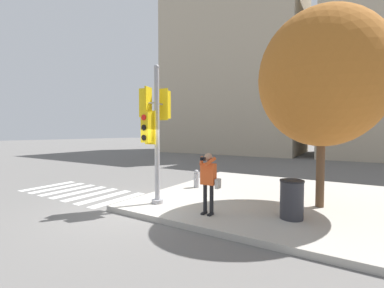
# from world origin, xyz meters

# --- Properties ---
(ground_plane) EXTENTS (160.00, 160.00, 0.00)m
(ground_plane) POSITION_xyz_m (0.00, 0.00, 0.00)
(ground_plane) COLOR slate
(sidewalk_corner) EXTENTS (8.00, 8.00, 0.16)m
(sidewalk_corner) POSITION_xyz_m (3.50, 3.50, 0.08)
(sidewalk_corner) COLOR #ADA89E
(sidewalk_corner) RESTS_ON ground_plane
(crosswalk_stripes) EXTENTS (4.84, 2.39, 0.01)m
(crosswalk_stripes) POSITION_xyz_m (-3.44, 0.61, 0.00)
(crosswalk_stripes) COLOR silver
(crosswalk_stripes) RESTS_ON ground_plane
(traffic_signal_pole) EXTENTS (0.79, 1.17, 4.37)m
(traffic_signal_pole) POSITION_xyz_m (0.52, 0.55, 2.75)
(traffic_signal_pole) COLOR #939399
(traffic_signal_pole) RESTS_ON sidewalk_corner
(person_photographer) EXTENTS (0.58, 0.54, 1.69)m
(person_photographer) POSITION_xyz_m (2.53, 0.44, 1.17)
(person_photographer) COLOR black
(person_photographer) RESTS_ON sidewalk_corner
(street_tree) EXTENTS (3.69, 3.69, 5.89)m
(street_tree) POSITION_xyz_m (5.06, 2.83, 4.02)
(street_tree) COLOR brown
(street_tree) RESTS_ON sidewalk_corner
(fire_hydrant) EXTENTS (0.21, 0.27, 0.73)m
(fire_hydrant) POSITION_xyz_m (0.49, 3.23, 0.52)
(fire_hydrant) COLOR #99999E
(fire_hydrant) RESTS_ON sidewalk_corner
(trash_bin) EXTENTS (0.61, 0.61, 1.01)m
(trash_bin) POSITION_xyz_m (4.55, 1.26, 0.67)
(trash_bin) COLOR #2D2D33
(trash_bin) RESTS_ON sidewalk_corner
(building_left) EXTENTS (15.83, 10.85, 20.99)m
(building_left) POSITION_xyz_m (-6.50, 24.38, 10.51)
(building_left) COLOR tan
(building_left) RESTS_ON ground_plane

